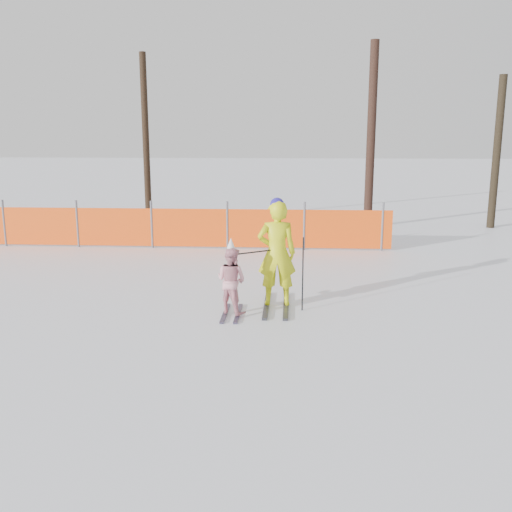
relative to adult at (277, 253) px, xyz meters
The scene contains 6 objects.
ground 1.39m from the adult, 109.12° to the right, with size 120.00×120.00×0.00m, color white.
adult is the anchor object (origin of this frame).
child 0.96m from the adult, 146.11° to the right, with size 0.68×1.02×1.31m.
ski_poles 0.34m from the adult, 50.82° to the right, with size 1.10×0.38×1.28m.
safety_fence 6.61m from the adult, 130.73° to the left, with size 14.28×0.06×1.25m.
tree_trunks 9.25m from the adult, 77.29° to the left, with size 11.34×0.37×5.75m.
Camera 1 is at (0.57, -8.66, 2.99)m, focal length 40.00 mm.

